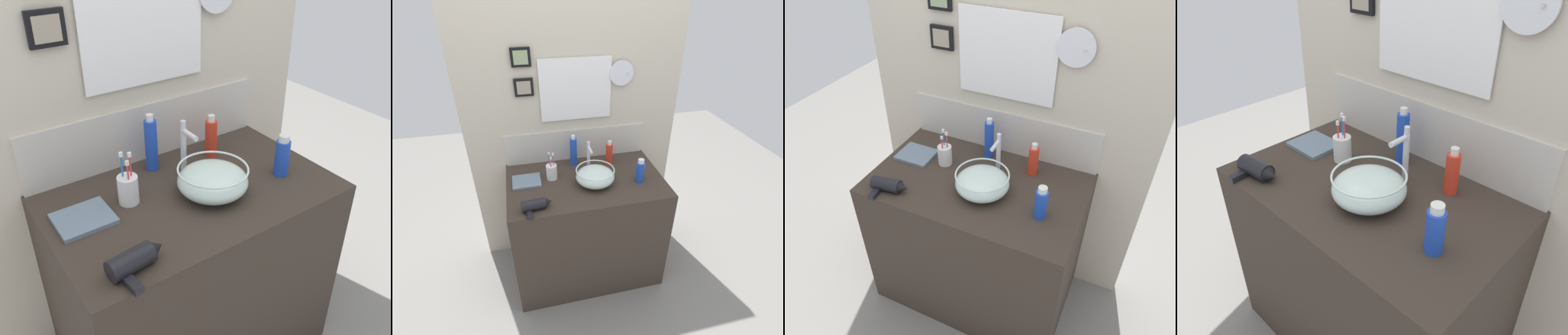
# 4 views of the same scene
# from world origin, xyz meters

# --- Properties ---
(ground_plane) EXTENTS (6.00, 6.00, 0.00)m
(ground_plane) POSITION_xyz_m (0.00, 0.00, 0.00)
(ground_plane) COLOR gray
(vanity_counter) EXTENTS (1.09, 0.66, 0.87)m
(vanity_counter) POSITION_xyz_m (0.00, 0.00, 0.44)
(vanity_counter) COLOR #382D26
(vanity_counter) RESTS_ON ground
(back_panel) EXTENTS (1.60, 0.09, 2.46)m
(back_panel) POSITION_xyz_m (-0.00, 0.36, 1.23)
(back_panel) COLOR beige
(back_panel) RESTS_ON ground
(glass_bowl_sink) EXTENTS (0.27, 0.27, 0.11)m
(glass_bowl_sink) POSITION_xyz_m (0.05, -0.06, 0.93)
(glass_bowl_sink) COLOR silver
(glass_bowl_sink) RESTS_ON vanity_counter
(faucet) EXTENTS (0.02, 0.10, 0.23)m
(faucet) POSITION_xyz_m (0.05, 0.13, 1.00)
(faucet) COLOR silver
(faucet) RESTS_ON vanity_counter
(hair_drier) EXTENTS (0.19, 0.14, 0.07)m
(hair_drier) POSITION_xyz_m (-0.37, -0.24, 0.90)
(hair_drier) COLOR black
(hair_drier) RESTS_ON vanity_counter
(toothbrush_cup) EXTENTS (0.08, 0.08, 0.20)m
(toothbrush_cup) POSITION_xyz_m (-0.23, 0.07, 0.93)
(toothbrush_cup) COLOR white
(toothbrush_cup) RESTS_ON vanity_counter
(soap_dispenser) EXTENTS (0.05, 0.05, 0.19)m
(soap_dispenser) POSITION_xyz_m (0.23, 0.19, 0.96)
(soap_dispenser) COLOR red
(soap_dispenser) RESTS_ON vanity_counter
(lotion_bottle) EXTENTS (0.06, 0.06, 0.17)m
(lotion_bottle) POSITION_xyz_m (0.36, -0.10, 0.95)
(lotion_bottle) COLOR blue
(lotion_bottle) RESTS_ON vanity_counter
(spray_bottle) EXTENTS (0.05, 0.05, 0.24)m
(spray_bottle) POSITION_xyz_m (-0.04, 0.23, 0.98)
(spray_bottle) COLOR blue
(spray_bottle) RESTS_ON vanity_counter
(hand_towel) EXTENTS (0.19, 0.17, 0.02)m
(hand_towel) POSITION_xyz_m (-0.41, 0.06, 0.88)
(hand_towel) COLOR slate
(hand_towel) RESTS_ON vanity_counter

